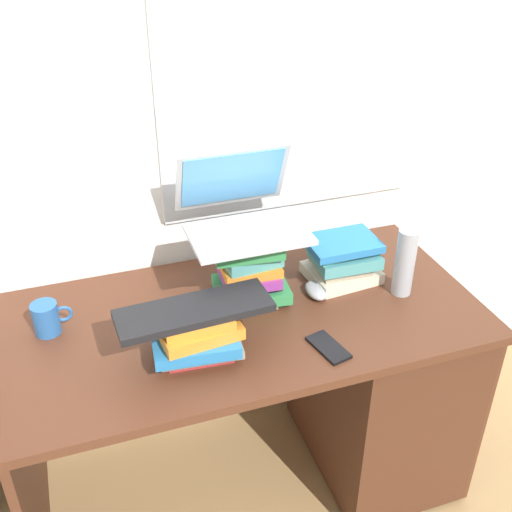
% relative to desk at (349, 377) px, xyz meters
% --- Properties ---
extents(ground_plane, '(6.00, 6.00, 0.00)m').
position_rel_desk_xyz_m(ground_plane, '(-0.37, 0.03, -0.42)').
color(ground_plane, '#9E7A4C').
extents(wall_back, '(6.00, 0.06, 2.60)m').
position_rel_desk_xyz_m(wall_back, '(-0.37, 0.43, 0.88)').
color(wall_back, white).
rests_on(wall_back, ground).
extents(desk, '(1.45, 0.72, 0.76)m').
position_rel_desk_xyz_m(desk, '(0.00, 0.00, 0.00)').
color(desk, '#4C2819').
rests_on(desk, ground).
extents(book_stack_tall, '(0.24, 0.19, 0.23)m').
position_rel_desk_xyz_m(book_stack_tall, '(-0.33, 0.10, 0.46)').
color(book_stack_tall, gray).
rests_on(book_stack_tall, desk).
extents(book_stack_keyboard_riser, '(0.26, 0.20, 0.14)m').
position_rel_desk_xyz_m(book_stack_keyboard_riser, '(-0.55, -0.11, 0.42)').
color(book_stack_keyboard_riser, '#B22D33').
rests_on(book_stack_keyboard_riser, desk).
extents(book_stack_side, '(0.25, 0.20, 0.16)m').
position_rel_desk_xyz_m(book_stack_side, '(-0.01, 0.11, 0.42)').
color(book_stack_side, beige).
rests_on(book_stack_side, desk).
extents(laptop, '(0.35, 0.33, 0.23)m').
position_rel_desk_xyz_m(laptop, '(-0.33, 0.16, 0.63)').
color(laptop, '#B7BABF').
rests_on(laptop, book_stack_tall).
extents(keyboard, '(0.43, 0.16, 0.02)m').
position_rel_desk_xyz_m(keyboard, '(-0.56, -0.11, 0.50)').
color(keyboard, black).
rests_on(keyboard, book_stack_keyboard_riser).
extents(computer_mouse, '(0.06, 0.10, 0.04)m').
position_rel_desk_xyz_m(computer_mouse, '(-0.13, 0.05, 0.36)').
color(computer_mouse, '#A5A8AD').
rests_on(computer_mouse, desk).
extents(mug, '(0.12, 0.08, 0.10)m').
position_rel_desk_xyz_m(mug, '(-0.94, 0.13, 0.40)').
color(mug, '#265999').
rests_on(mug, desk).
extents(water_bottle, '(0.06, 0.06, 0.23)m').
position_rel_desk_xyz_m(water_bottle, '(0.14, -0.02, 0.46)').
color(water_bottle, '#999EA5').
rests_on(water_bottle, desk).
extents(cell_phone, '(0.09, 0.15, 0.01)m').
position_rel_desk_xyz_m(cell_phone, '(-0.20, -0.21, 0.35)').
color(cell_phone, black).
rests_on(cell_phone, desk).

